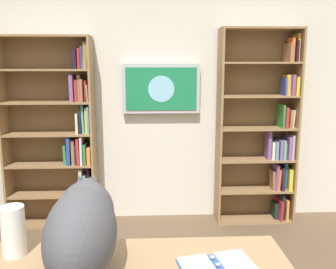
# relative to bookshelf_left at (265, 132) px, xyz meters

# --- Properties ---
(wall_back) EXTENTS (4.52, 0.06, 2.70)m
(wall_back) POSITION_rel_bookshelf_left_xyz_m (1.17, -0.17, 0.38)
(wall_back) COLOR silver
(wall_back) RESTS_ON ground
(bookshelf_left) EXTENTS (0.82, 0.28, 2.04)m
(bookshelf_left) POSITION_rel_bookshelf_left_xyz_m (0.00, 0.00, 0.00)
(bookshelf_left) COLOR #937047
(bookshelf_left) RESTS_ON ground
(bookshelf_right) EXTENTS (0.91, 0.28, 1.95)m
(bookshelf_right) POSITION_rel_bookshelf_left_xyz_m (2.14, 0.00, -0.03)
(bookshelf_right) COLOR #937047
(bookshelf_right) RESTS_ON ground
(wall_mounted_tv) EXTENTS (0.81, 0.07, 0.51)m
(wall_mounted_tv) POSITION_rel_bookshelf_left_xyz_m (1.09, -0.08, 0.45)
(wall_mounted_tv) COLOR #B7B7BC
(cat) EXTENTS (0.31, 0.68, 0.39)m
(cat) POSITION_rel_bookshelf_left_xyz_m (1.50, 2.28, 0.00)
(cat) COLOR #4C4C51
(cat) RESTS_ON desk
(open_binder) EXTENTS (0.37, 0.28, 0.02)m
(open_binder) POSITION_rel_bookshelf_left_xyz_m (0.91, 2.28, -0.19)
(open_binder) COLOR #335999
(open_binder) RESTS_ON desk
(paper_towel_roll) EXTENTS (0.11, 0.11, 0.24)m
(paper_towel_roll) POSITION_rel_bookshelf_left_xyz_m (1.85, 2.12, -0.08)
(paper_towel_roll) COLOR white
(paper_towel_roll) RESTS_ON desk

